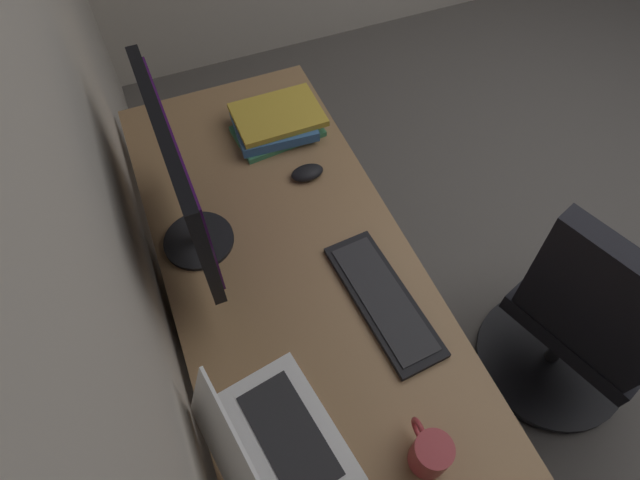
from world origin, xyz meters
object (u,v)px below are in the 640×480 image
object	(u,v)px
book_stack_near	(276,123)
office_chair	(584,324)
keyboard_main	(383,299)
drawer_pedestal	(280,306)
laptop_leftmost	(267,444)
mouse_main	(307,173)
monitor_primary	(179,180)
coffee_mug	(430,453)

from	to	relation	value
book_stack_near	office_chair	world-z (taller)	office_chair
keyboard_main	book_stack_near	bearing A→B (deg)	3.76
drawer_pedestal	laptop_leftmost	size ratio (longest dim) A/B	1.83
drawer_pedestal	office_chair	world-z (taller)	office_chair
keyboard_main	office_chair	bearing A→B (deg)	-106.78
mouse_main	monitor_primary	bearing A→B (deg)	106.92
monitor_primary	book_stack_near	world-z (taller)	monitor_primary
laptop_leftmost	keyboard_main	distance (m)	0.47
drawer_pedestal	office_chair	bearing A→B (deg)	-119.12
drawer_pedestal	coffee_mug	world-z (taller)	coffee_mug
monitor_primary	drawer_pedestal	bearing A→B (deg)	-115.66
keyboard_main	coffee_mug	size ratio (longest dim) A/B	3.45
office_chair	laptop_leftmost	bearing A→B (deg)	92.45
drawer_pedestal	mouse_main	world-z (taller)	mouse_main
monitor_primary	mouse_main	size ratio (longest dim) A/B	5.38
drawer_pedestal	keyboard_main	world-z (taller)	keyboard_main
keyboard_main	coffee_mug	bearing A→B (deg)	167.64
keyboard_main	mouse_main	bearing A→B (deg)	2.83
drawer_pedestal	keyboard_main	distance (m)	0.53
monitor_primary	office_chair	xyz separation A→B (m)	(-0.57, -1.05, -0.54)
keyboard_main	office_chair	size ratio (longest dim) A/B	0.44
drawer_pedestal	laptop_leftmost	world-z (taller)	laptop_leftmost
coffee_mug	monitor_primary	bearing A→B (deg)	22.40
mouse_main	coffee_mug	distance (m)	0.88
laptop_leftmost	coffee_mug	xyz separation A→B (m)	(-0.15, -0.32, 0.01)
coffee_mug	office_chair	world-z (taller)	office_chair
coffee_mug	drawer_pedestal	bearing A→B (deg)	10.77
monitor_primary	laptop_leftmost	bearing A→B (deg)	179.75
drawer_pedestal	monitor_primary	bearing A→B (deg)	64.34
keyboard_main	office_chair	xyz separation A→B (m)	(-0.19, -0.64, -0.28)
office_chair	monitor_primary	bearing A→B (deg)	61.48
monitor_primary	coffee_mug	distance (m)	0.85
drawer_pedestal	mouse_main	bearing A→B (deg)	-42.90
monitor_primary	keyboard_main	bearing A→B (deg)	-133.02
mouse_main	drawer_pedestal	bearing A→B (deg)	137.10
coffee_mug	office_chair	bearing A→B (deg)	-75.00
book_stack_near	coffee_mug	world-z (taller)	coffee_mug
laptop_leftmost	office_chair	xyz separation A→B (m)	(0.04, -1.05, -0.32)
monitor_primary	keyboard_main	distance (m)	0.60
monitor_primary	coffee_mug	size ratio (longest dim) A/B	4.51
book_stack_near	laptop_leftmost	bearing A→B (deg)	159.52
coffee_mug	keyboard_main	bearing A→B (deg)	-12.36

